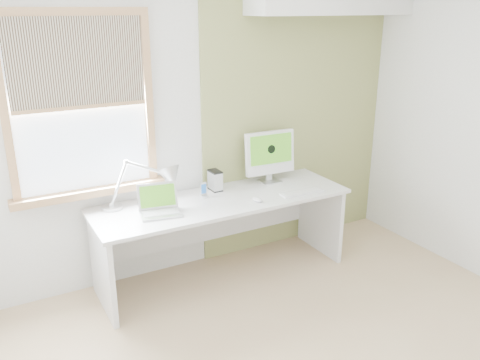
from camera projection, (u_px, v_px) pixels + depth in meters
room at (328, 183)px, 2.88m from camera, size 4.04×3.54×2.64m
accent_wall at (297, 113)px, 4.77m from camera, size 2.00×0.02×2.60m
window at (81, 107)px, 3.76m from camera, size 1.20×0.14×1.42m
desk at (220, 217)px, 4.33m from camera, size 2.20×0.70×0.73m
desk_lamp at (160, 181)px, 4.02m from camera, size 0.68×0.37×0.40m
laptop at (159, 206)px, 3.92m from camera, size 0.35×0.30×0.22m
phone_dock at (204, 193)px, 4.24m from camera, size 0.08×0.08×0.13m
external_drive at (215, 180)px, 4.39m from camera, size 0.09×0.14×0.18m
imac at (270, 154)px, 4.55m from camera, size 0.48×0.16×0.47m
keyboard at (302, 192)px, 4.34m from camera, size 0.40×0.12×0.02m
mouse at (257, 200)px, 4.15m from camera, size 0.08×0.11×0.03m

